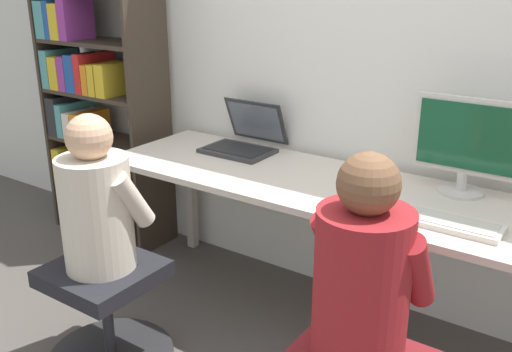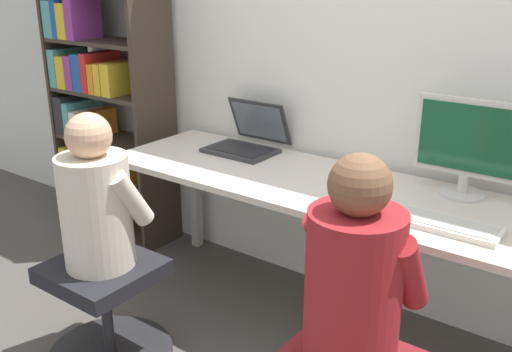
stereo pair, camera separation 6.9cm
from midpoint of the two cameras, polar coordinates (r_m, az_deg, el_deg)
name	(u,v)px [view 2 (the right image)]	position (r m, az deg, el deg)	size (l,w,h in m)	color
wall_back	(368,45)	(2.78, 11.89, 12.68)	(10.00, 0.05, 2.60)	silver
desk	(320,196)	(2.59, 7.20, -2.02)	(2.14, 0.66, 0.74)	beige
desktop_monitor	(468,147)	(2.50, 21.15, 2.71)	(0.44, 0.19, 0.41)	beige
laptop	(247,140)	(2.99, -0.26, 3.57)	(0.35, 0.35, 0.25)	#2D2D30
keyboard	(437,223)	(2.23, 18.52, -4.46)	(0.45, 0.15, 0.03)	silver
computer_mouse_by_keyboard	(366,205)	(2.30, 11.77, -2.82)	(0.06, 0.11, 0.04)	silver
office_chair_right	(107,311)	(2.60, -13.97, -12.97)	(0.55, 0.55, 0.47)	#262628
person_at_monitor	(355,278)	(1.74, 10.98, -9.99)	(0.36, 0.33, 0.69)	maroon
person_at_laptop	(96,201)	(2.37, -14.89, -2.46)	(0.35, 0.31, 0.65)	beige
bookshelf	(96,95)	(3.71, -15.20, 7.82)	(0.81, 0.33, 1.85)	#382D23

